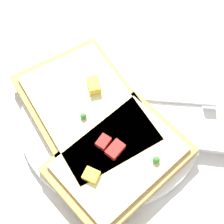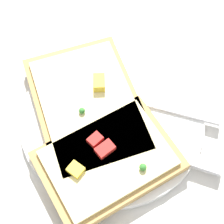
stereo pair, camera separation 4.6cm
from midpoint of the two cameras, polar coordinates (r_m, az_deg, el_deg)
The scene contains 7 objects.
ground_plane at distance 0.48m, azimuth 2.74°, elevation -1.53°, with size 4.00×4.00×0.00m, color beige.
plate at distance 0.47m, azimuth 2.77°, elevation -1.19°, with size 0.23×0.23×0.01m.
fork at distance 0.48m, azimuth 4.82°, elevation 1.93°, with size 0.11×0.20×0.01m.
knife at distance 0.45m, azimuth 8.62°, elevation -5.44°, with size 0.12×0.19×0.01m.
pizza_slice_main at distance 0.46m, azimuth -0.73°, elevation 0.50°, with size 0.21×0.15×0.03m.
pizza_slice_corner at distance 0.43m, azimuth 2.43°, elevation -7.66°, with size 0.16×0.18×0.03m.
crumb_scatter at distance 0.45m, azimuth 2.42°, elevation -3.04°, with size 0.05×0.05×0.01m.
Camera 2 is at (-0.22, 0.04, 0.42)m, focal length 60.00 mm.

